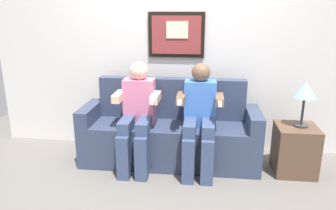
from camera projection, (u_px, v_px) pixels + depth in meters
The scene contains 7 objects.
ground_plane at pixel (166, 174), 3.31m from camera, with size 5.59×5.59×0.00m, color #66605B.
back_wall_assembly at pixel (175, 39), 3.66m from camera, with size 4.30×0.10×2.60m.
couch at pixel (170, 134), 3.53m from camera, with size 1.90×0.58×0.90m.
person_on_left at pixel (137, 112), 3.32m from camera, with size 0.46×0.56×1.11m.
person_on_right at pixel (200, 115), 3.25m from camera, with size 0.46×0.56×1.11m.
side_table_right at pixel (295, 150), 3.30m from camera, with size 0.40×0.40×0.50m.
table_lamp at pixel (305, 92), 3.13m from camera, with size 0.22×0.22×0.46m.
Camera 1 is at (0.37, -2.94, 1.63)m, focal length 34.51 mm.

